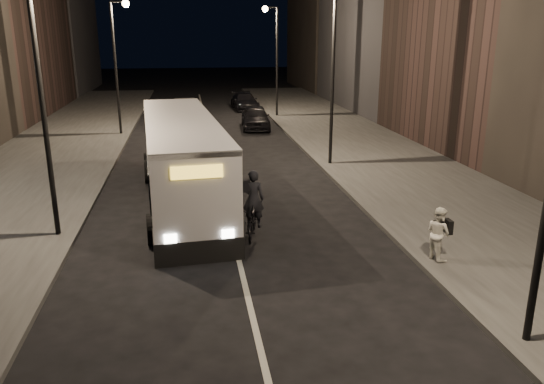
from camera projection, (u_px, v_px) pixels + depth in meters
name	position (u px, v px, depth m)	size (l,w,h in m)	color
ground	(244.00, 281.00, 14.23)	(180.00, 180.00, 0.00)	black
sidewalk_right	(372.00, 154.00, 28.72)	(7.00, 70.00, 0.16)	#323230
sidewalk_left	(43.00, 166.00, 26.17)	(7.00, 70.00, 0.16)	#323230
streetlight_right_mid	(328.00, 55.00, 24.83)	(1.20, 0.44, 8.12)	black
streetlight_right_far	(273.00, 47.00, 39.96)	(1.20, 0.44, 8.12)	black
streetlight_left_near	(47.00, 69.00, 15.66)	(1.20, 0.44, 8.12)	black
streetlight_left_far	(119.00, 50.00, 32.68)	(1.20, 0.44, 8.12)	black
city_bus	(182.00, 157.00, 20.42)	(3.61, 12.38, 3.29)	silver
cyclist_on_bicycle	(253.00, 214.00, 17.12)	(1.09, 2.08, 2.28)	black
pedestrian_woman	(439.00, 233.00, 15.04)	(0.75, 0.59, 1.55)	silver
car_near	(255.00, 117.00, 36.48)	(1.86, 4.62, 1.58)	black
car_mid	(185.00, 107.00, 41.77)	(1.56, 4.48, 1.48)	#38383B
car_far	(245.00, 101.00, 45.55)	(1.97, 4.84, 1.41)	black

